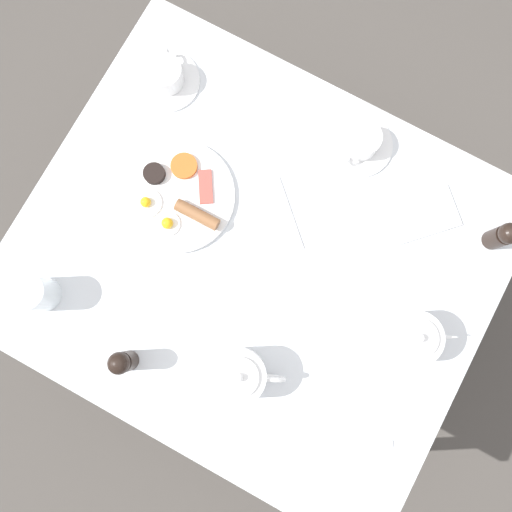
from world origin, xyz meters
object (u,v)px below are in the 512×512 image
Objects in this scene: teapot_far at (240,375)px; teacup_with_saucer_right at (166,76)px; knife_by_plate at (341,444)px; pepper_grinder at (503,236)px; napkin_folded at (423,214)px; fork_by_plate at (289,213)px; teacup_with_saucer_left at (361,142)px; breakfast_plate at (177,196)px; teapot_near at (411,338)px; water_glass_tall at (36,293)px; salt_grinder at (123,362)px.

teacup_with_saucer_right is (-0.52, -0.49, -0.02)m from teapot_far.
teapot_far is 0.27m from knife_by_plate.
pepper_grinder reaches higher than napkin_folded.
pepper_grinder reaches higher than teacup_with_saucer_right.
napkin_folded is at bearing 118.06° from fork_by_plate.
teacup_with_saucer_left is 0.22m from napkin_folded.
fork_by_plate is (-0.09, 0.25, -0.01)m from breakfast_plate.
teacup_with_saucer_left is 0.68m from knife_by_plate.
teapot_near is 0.46m from teacup_with_saucer_left.
teacup_with_saucer_left is 1.00× the size of teacup_with_saucer_right.
teacup_with_saucer_right is 1.46× the size of pepper_grinder.
salt_grinder is at bearing 81.58° from water_glass_tall.
fork_by_plate is at bearing -69.25° from pepper_grinder.
water_glass_tall is 0.92× the size of salt_grinder.
teacup_with_saucer_right is 0.69m from napkin_folded.
water_glass_tall is at bearing -24.06° from breakfast_plate.
breakfast_plate is at bearing -69.97° from fork_by_plate.
teapot_near and teapot_far have the same top height.
teapot_far reaches higher than salt_grinder.
teapot_near is 0.37m from teapot_far.
teapot_far is (0.24, -0.28, 0.00)m from teapot_near.
pepper_grinder reaches higher than fork_by_plate.
teacup_with_saucer_left is at bearing 100.34° from teapot_near.
salt_grinder is at bearing 22.49° from teacup_with_saucer_right.
pepper_grinder is 0.17m from napkin_folded.
teacup_with_saucer_left is at bearing -112.04° from teapot_far.
pepper_grinder is at bearing 170.07° from knife_by_plate.
teacup_with_saucer_right is at bearing -88.78° from pepper_grinder.
water_glass_tall is at bearing -54.57° from pepper_grinder.
knife_by_plate is (0.57, -0.10, -0.05)m from pepper_grinder.
breakfast_plate is 2.49× the size of salt_grinder.
breakfast_plate reaches higher than knife_by_plate.
water_glass_tall is at bearing 1.17° from teacup_with_saucer_right.
napkin_folded is (-0.52, 0.20, -0.05)m from teapot_far.
teacup_with_saucer_left reaches higher than napkin_folded.
salt_grinder reaches higher than napkin_folded.
knife_by_plate is (0.55, 0.07, -0.00)m from napkin_folded.
teapot_near is 1.13× the size of teacup_with_saucer_right.
breakfast_plate is 2.49× the size of pepper_grinder.
napkin_folded is 0.31m from fork_by_plate.
breakfast_plate is 1.51× the size of napkin_folded.
salt_grinder reaches higher than fork_by_plate.
pepper_grinder is 0.87m from salt_grinder.
pepper_grinder is 0.53× the size of knife_by_plate.
knife_by_plate is (-0.07, 0.50, -0.05)m from salt_grinder.
napkin_folded is at bearing 69.51° from teacup_with_saucer_left.
salt_grinder is at bearing -0.50° from teapot_far.
pepper_grinder reaches higher than teacup_with_saucer_left.
teapot_far is at bearing 11.70° from fork_by_plate.
teapot_far is 0.25m from salt_grinder.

